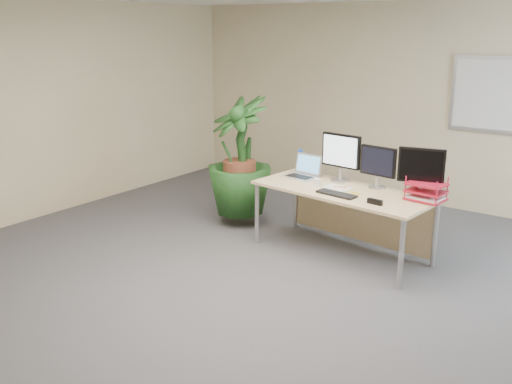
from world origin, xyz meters
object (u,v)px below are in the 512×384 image
Objects in this scene: desk at (348,201)px; laptop at (304,172)px; monitor_left at (341,154)px; floor_plant at (239,165)px; monitor_right at (378,165)px.

laptop is (-0.61, 0.10, 0.21)m from desk.
monitor_left is (-0.19, 0.18, 0.45)m from desk.
monitor_left is (1.30, 0.13, 0.28)m from floor_plant.
desk is 5.19× the size of laptop.
floor_plant is 2.86× the size of monitor_left.
monitor_right is at bearing 3.30° from laptop.
floor_plant is 1.33m from monitor_left.
floor_plant reaches higher than laptop.
laptop is at bearing 3.09° from floor_plant.
laptop is at bearing -169.20° from monitor_left.
desk is 1.31× the size of floor_plant.
monitor_right is (0.26, 0.15, 0.41)m from desk.
desk is at bearing -150.38° from monitor_right.
floor_plant reaches higher than monitor_left.
floor_plant reaches higher than desk.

